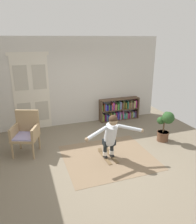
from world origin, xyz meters
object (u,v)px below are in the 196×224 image
at_px(potted_plant, 166,123).
at_px(skis_pair, 108,156).
at_px(person_skier, 111,134).
at_px(bookshelf, 119,110).
at_px(wicker_chair, 26,132).

bearing_deg(potted_plant, skis_pair, -171.47).
bearing_deg(person_skier, skis_pair, 91.20).
distance_m(bookshelf, person_skier, 2.86).
height_order(bookshelf, wicker_chair, wicker_chair).
xyz_separation_m(bookshelf, person_skier, (-1.34, -2.50, 0.35)).
relative_size(wicker_chair, person_skier, 0.76).
xyz_separation_m(bookshelf, wicker_chair, (-3.24, -1.43, 0.23)).
height_order(bookshelf, potted_plant, potted_plant).
bearing_deg(skis_pair, person_skier, -88.80).
bearing_deg(skis_pair, bookshelf, 60.06).
relative_size(wicker_chair, skis_pair, 1.46).
bearing_deg(bookshelf, wicker_chair, -156.15).
distance_m(skis_pair, person_skier, 0.70).
distance_m(potted_plant, skis_pair, 1.96).
bearing_deg(bookshelf, skis_pair, -119.94).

